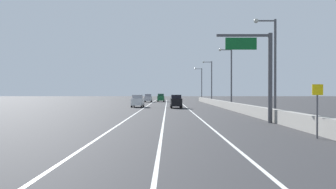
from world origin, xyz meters
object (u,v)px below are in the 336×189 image
Objects in this scene: overhead_sign_gantry at (260,66)px; lamp_post_right_second at (271,61)px; speed_advisory_sign at (315,107)px; lamp_post_right_third at (228,74)px; car_black_1 at (174,101)px; lamp_post_right_fourth at (209,79)px; car_white_0 at (136,101)px; lamp_post_right_fifth at (199,82)px; car_silver_3 at (147,98)px; car_green_2 at (159,98)px.

lamp_post_right_second reaches higher than overhead_sign_gantry.
lamp_post_right_third reaches higher than speed_advisory_sign.
lamp_post_right_second and lamp_post_right_third have the same top height.
car_black_1 is at bearing 109.68° from lamp_post_right_second.
car_white_0 is (-14.65, -18.73, -4.44)m from lamp_post_right_fourth.
car_black_1 is at bearing -100.17° from lamp_post_right_fifth.
overhead_sign_gantry is at bearing -91.27° from lamp_post_right_fifth.
lamp_post_right_fifth is 18.54m from car_silver_3.
car_silver_3 is at bearing 139.46° from lamp_post_right_fourth.
lamp_post_right_fourth is at bearing 90.78° from lamp_post_right_third.
car_silver_3 is at bearing 112.72° from lamp_post_right_third.
lamp_post_right_fifth is 1.97× the size of car_green_2.
lamp_post_right_second reaches higher than car_green_2.
car_silver_3 is at bearing 101.68° from overhead_sign_gantry.
lamp_post_right_second is at bearing -79.32° from car_green_2.
car_black_1 is at bearing -28.98° from car_white_0.
lamp_post_right_third is 1.98× the size of car_black_1.
lamp_post_right_third is 38.79m from car_silver_3.
car_white_0 is (-14.99, 27.42, -4.44)m from lamp_post_right_second.
lamp_post_right_fourth is 1.98× the size of car_black_1.
car_black_1 is at bearing 103.27° from overhead_sign_gantry.
car_silver_3 is (0.08, 31.19, -0.02)m from car_white_0.
overhead_sign_gantry is at bearing -117.86° from lamp_post_right_second.
overhead_sign_gantry is 73.06m from lamp_post_right_fifth.
overhead_sign_gantry is 26.96m from lamp_post_right_third.
lamp_post_right_third is at bearing -16.20° from car_white_0.
overhead_sign_gantry is at bearing -67.43° from car_white_0.
lamp_post_right_fifth is at bearing 90.10° from lamp_post_right_fourth.
car_silver_3 is at bearing -133.36° from car_green_2.
lamp_post_right_third and lamp_post_right_fourth have the same top height.
lamp_post_right_fourth is at bearing -54.40° from car_green_2.
lamp_post_right_fourth is 19.68m from car_silver_3.
car_silver_3 is (-14.88, 35.54, -4.46)m from lamp_post_right_third.
speed_advisory_sign is 0.62× the size of car_green_2.
car_green_2 is (-11.70, 62.02, -4.42)m from lamp_post_right_second.
lamp_post_right_fourth reaches higher than car_silver_3.
car_silver_3 is (-14.57, 12.46, -4.46)m from lamp_post_right_fourth.
lamp_post_right_second is 31.57m from car_white_0.
lamp_post_right_fifth is 14.13m from car_green_2.
lamp_post_right_third reaches higher than car_black_1.
speed_advisory_sign is at bearing -90.81° from lamp_post_right_fifth.
lamp_post_right_fourth is 23.08m from lamp_post_right_fifth.
lamp_post_right_fourth is at bearing -89.90° from lamp_post_right_fifth.
lamp_post_right_fifth is (-0.04, 23.08, 0.00)m from lamp_post_right_fourth.
lamp_post_right_second reaches higher than car_white_0.
lamp_post_right_second is 23.08m from lamp_post_right_third.
car_green_2 reaches higher than car_silver_3.
car_green_2 is at bearing 100.68° from lamp_post_right_second.
lamp_post_right_fifth reaches higher than car_green_2.
overhead_sign_gantry is at bearing -76.73° from car_black_1.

